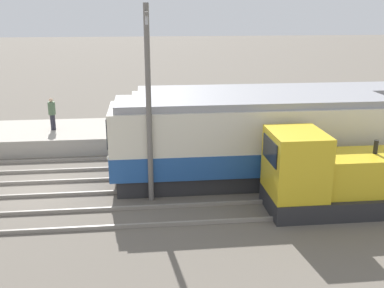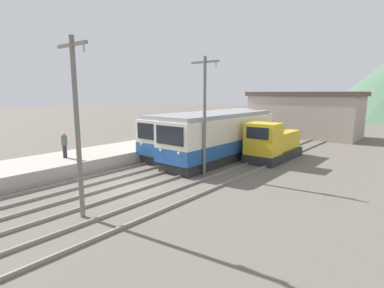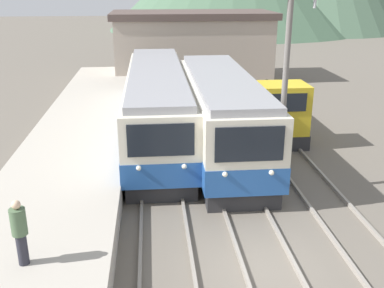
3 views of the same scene
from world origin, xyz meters
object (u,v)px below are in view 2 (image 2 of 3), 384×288
at_px(commuter_train_center, 222,138).
at_px(catenary_mast_mid, 205,112).
at_px(shunting_locomotive, 273,144).
at_px(commuter_train_left, 209,133).
at_px(person_on_platform, 64,144).
at_px(catenary_mast_near, 77,122).

distance_m(commuter_train_center, catenary_mast_mid, 5.06).
height_order(commuter_train_center, shunting_locomotive, commuter_train_center).
xyz_separation_m(commuter_train_center, shunting_locomotive, (3.00, 2.54, -0.48)).
xyz_separation_m(shunting_locomotive, catenary_mast_mid, (-1.49, -6.80, 2.77)).
relative_size(commuter_train_left, shunting_locomotive, 2.45).
bearing_deg(commuter_train_center, person_on_platform, -124.23).
distance_m(commuter_train_left, commuter_train_center, 3.57).
relative_size(commuter_train_left, catenary_mast_near, 1.99).
height_order(shunting_locomotive, person_on_platform, shunting_locomotive).
xyz_separation_m(commuter_train_center, catenary_mast_mid, (1.51, -4.26, 2.29)).
xyz_separation_m(catenary_mast_near, catenary_mast_mid, (0.00, 8.48, 0.00)).
distance_m(commuter_train_center, person_on_platform, 11.22).
bearing_deg(shunting_locomotive, commuter_train_center, -139.74).
distance_m(commuter_train_center, shunting_locomotive, 3.96).
height_order(commuter_train_left, person_on_platform, commuter_train_left).
relative_size(catenary_mast_mid, person_on_platform, 4.23).
bearing_deg(commuter_train_left, person_on_platform, -107.00).
bearing_deg(shunting_locomotive, catenary_mast_near, -95.58).
distance_m(commuter_train_left, person_on_platform, 12.02).
bearing_deg(person_on_platform, shunting_locomotive, 51.77).
height_order(commuter_train_left, catenary_mast_mid, catenary_mast_mid).
xyz_separation_m(commuter_train_left, catenary_mast_near, (4.31, -14.95, 2.33)).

